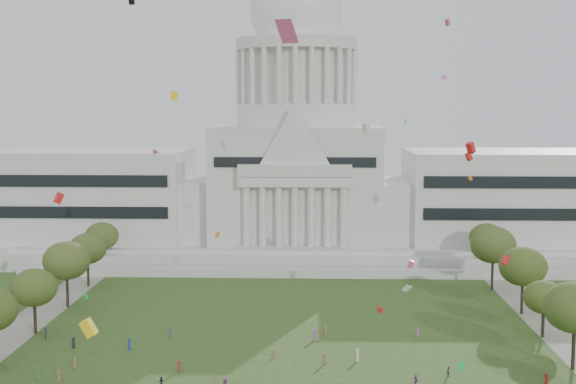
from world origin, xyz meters
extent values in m
cube|color=beige|center=(0.00, 115.00, 2.00)|extent=(160.00, 60.00, 4.00)
cube|color=beige|center=(0.00, 82.00, 1.00)|extent=(130.00, 3.00, 2.00)
cube|color=beige|center=(0.00, 90.00, 2.50)|extent=(140.00, 3.00, 5.00)
cube|color=beige|center=(-55.00, 114.00, 15.00)|extent=(50.00, 34.00, 22.00)
cube|color=beige|center=(55.00, 114.00, 15.00)|extent=(50.00, 34.00, 22.00)
cube|color=beige|center=(-27.00, 112.00, 12.00)|extent=(12.00, 26.00, 16.00)
cube|color=beige|center=(27.00, 112.00, 12.00)|extent=(12.00, 26.00, 16.00)
cube|color=beige|center=(0.00, 114.00, 18.00)|extent=(44.00, 38.00, 28.00)
cube|color=beige|center=(0.00, 94.00, 21.20)|extent=(28.00, 3.00, 2.40)
cube|color=black|center=(-55.00, 96.80, 17.00)|extent=(46.00, 0.40, 11.00)
cube|color=black|center=(55.00, 96.80, 17.00)|extent=(46.00, 0.40, 11.00)
cylinder|color=beige|center=(0.00, 114.00, 37.40)|extent=(32.00, 32.00, 6.00)
cylinder|color=beige|center=(0.00, 114.00, 47.40)|extent=(28.00, 28.00, 14.00)
cylinder|color=beige|center=(0.00, 114.00, 55.90)|extent=(32.40, 32.40, 3.00)
cylinder|color=beige|center=(0.00, 114.00, 61.40)|extent=(22.00, 22.00, 8.00)
ellipsoid|color=white|center=(0.00, 114.00, 65.40)|extent=(25.00, 25.00, 26.20)
cube|color=gray|center=(-48.00, 30.00, 0.02)|extent=(8.00, 160.00, 0.04)
cube|color=gray|center=(48.00, 30.00, 0.02)|extent=(8.00, 160.00, 0.04)
cylinder|color=black|center=(44.17, 17.44, 3.10)|extent=(0.56, 0.56, 6.20)
ellipsoid|color=#354A19|center=(44.17, 17.44, 9.68)|extent=(9.55, 9.55, 7.82)
cylinder|color=black|center=(-44.09, 33.92, 2.64)|extent=(0.56, 0.56, 5.27)
ellipsoid|color=#3A4D18|center=(-44.09, 33.92, 8.23)|extent=(8.12, 8.12, 6.65)
cylinder|color=black|center=(44.40, 34.48, 2.28)|extent=(0.56, 0.56, 4.56)
ellipsoid|color=#3A4E17|center=(44.40, 34.48, 7.11)|extent=(7.01, 7.01, 5.74)
cylinder|color=black|center=(-44.08, 52.42, 3.02)|extent=(0.56, 0.56, 6.03)
ellipsoid|color=#40501E|center=(-44.08, 52.42, 9.41)|extent=(9.29, 9.29, 7.60)
cylinder|color=black|center=(44.76, 50.04, 2.98)|extent=(0.56, 0.56, 5.97)
ellipsoid|color=#334715|center=(44.76, 50.04, 9.31)|extent=(9.19, 9.19, 7.52)
cylinder|color=black|center=(-45.22, 71.01, 2.70)|extent=(0.56, 0.56, 5.41)
ellipsoid|color=#35491A|center=(-45.22, 71.01, 8.44)|extent=(8.33, 8.33, 6.81)
cylinder|color=black|center=(43.49, 70.19, 3.19)|extent=(0.56, 0.56, 6.37)
ellipsoid|color=#3B4A1C|center=(43.49, 70.19, 9.94)|extent=(9.82, 9.82, 8.03)
cylinder|color=black|center=(-46.87, 89.14, 2.66)|extent=(0.56, 0.56, 5.32)
ellipsoid|color=#37491B|center=(-46.87, 89.14, 8.29)|extent=(8.19, 8.19, 6.70)
cylinder|color=black|center=(45.96, 88.13, 2.73)|extent=(0.56, 0.56, 5.47)
ellipsoid|color=#364717|center=(45.96, 88.13, 8.53)|extent=(8.42, 8.42, 6.89)
imported|color=#B21E1E|center=(38.23, 10.64, 0.88)|extent=(0.91, 1.02, 1.75)
imported|color=#4C4C51|center=(24.87, 13.71, 0.77)|extent=(0.88, 0.82, 1.54)
imported|color=#26262B|center=(-16.83, 7.82, 0.77)|extent=(0.76, 0.48, 1.54)
imported|color=#994C8C|center=(19.47, 9.36, 0.88)|extent=(0.95, 1.17, 1.76)
cube|color=#994C8C|center=(22.80, 33.96, 0.77)|extent=(0.48, 0.41, 1.54)
cube|color=#33723F|center=(-35.47, 10.17, 0.73)|extent=(0.40, 0.45, 1.46)
cube|color=navy|center=(-25.36, 24.88, 0.95)|extent=(0.36, 0.53, 1.90)
cube|color=#4C4C51|center=(-19.81, 31.59, 0.84)|extent=(0.51, 0.51, 1.68)
cube|color=#26262B|center=(-34.79, 25.58, 0.90)|extent=(0.56, 0.49, 1.81)
cube|color=#994C8C|center=(5.05, 31.50, 0.98)|extent=(0.53, 0.34, 1.95)
cube|color=silver|center=(11.74, 20.45, 0.95)|extent=(0.39, 0.55, 1.89)
cube|color=olive|center=(-1.44, 21.74, 0.73)|extent=(0.40, 0.45, 1.46)
cube|color=#B21E1E|center=(-15.37, 14.57, 0.88)|extent=(0.41, 0.53, 1.75)
cube|color=olive|center=(6.56, 18.69, 0.91)|extent=(0.51, 0.57, 1.82)
cube|color=olive|center=(6.86, 34.15, 0.89)|extent=(0.52, 0.55, 1.78)
cube|color=#994C8C|center=(-7.66, 7.35, 0.82)|extent=(0.43, 0.51, 1.64)
cube|color=olive|center=(-32.15, 9.77, 0.84)|extent=(0.50, 0.39, 1.67)
cube|color=olive|center=(-31.62, 15.49, 0.90)|extent=(0.54, 0.56, 1.81)
cube|color=#26262B|center=(-41.19, 30.74, 0.97)|extent=(0.46, 0.59, 1.94)
camera|label=1|loc=(4.96, -101.84, 39.89)|focal=50.00mm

